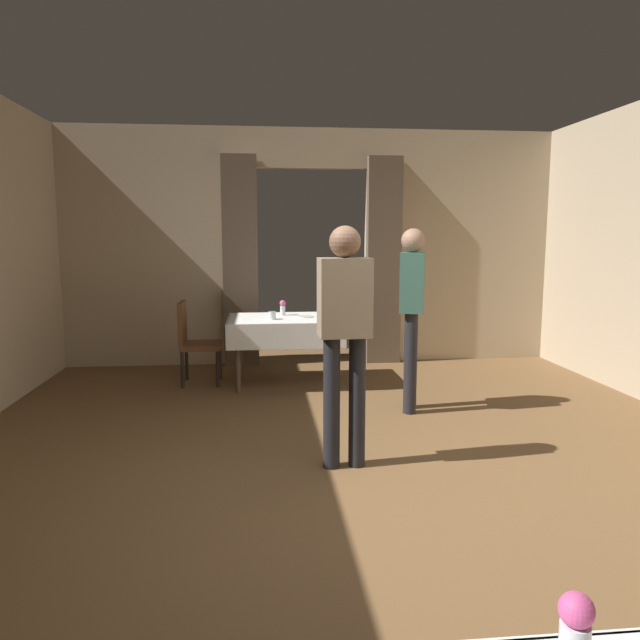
% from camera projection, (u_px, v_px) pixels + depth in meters
% --- Properties ---
extents(ground, '(10.08, 10.08, 0.00)m').
position_uv_depth(ground, '(371.00, 499.00, 3.74)').
color(ground, brown).
extents(wall_back, '(6.40, 0.27, 3.00)m').
position_uv_depth(wall_back, '(312.00, 246.00, 7.65)').
color(wall_back, tan).
rests_on(wall_back, ground).
extents(dining_table_mid, '(1.26, 0.96, 0.75)m').
position_uv_depth(dining_table_mid, '(285.00, 326.00, 6.61)').
color(dining_table_mid, '#4C3D2D').
rests_on(dining_table_mid, ground).
extents(chair_mid_left, '(0.44, 0.44, 0.93)m').
position_uv_depth(chair_mid_left, '(194.00, 339.00, 6.61)').
color(chair_mid_left, black).
rests_on(chair_mid_left, ground).
extents(flower_vase_near, '(0.07, 0.07, 0.21)m').
position_uv_depth(flower_vase_near, '(575.00, 639.00, 1.16)').
color(flower_vase_near, silver).
rests_on(flower_vase_near, dining_table_near).
extents(flower_vase_mid, '(0.07, 0.07, 0.17)m').
position_uv_depth(flower_vase_mid, '(283.00, 307.00, 6.77)').
color(flower_vase_mid, silver).
rests_on(flower_vase_mid, dining_table_mid).
extents(glass_mid_b, '(0.08, 0.08, 0.09)m').
position_uv_depth(glass_mid_b, '(272.00, 315.00, 6.44)').
color(glass_mid_b, silver).
rests_on(glass_mid_b, dining_table_mid).
extents(plate_mid_c, '(0.19, 0.19, 0.01)m').
position_uv_depth(plate_mid_c, '(305.00, 317.00, 6.63)').
color(plate_mid_c, white).
rests_on(plate_mid_c, dining_table_mid).
extents(glass_mid_d, '(0.08, 0.08, 0.09)m').
position_uv_depth(glass_mid_d, '(329.00, 316.00, 6.36)').
color(glass_mid_d, silver).
rests_on(glass_mid_d, dining_table_mid).
extents(person_waiter_by_doorway, '(0.37, 0.24, 1.72)m').
position_uv_depth(person_waiter_by_doorway, '(344.00, 326.00, 4.14)').
color(person_waiter_by_doorway, black).
rests_on(person_waiter_by_doorway, ground).
extents(person_diner_standing_aside, '(0.31, 0.41, 1.72)m').
position_uv_depth(person_diner_standing_aside, '(412.00, 304.00, 5.51)').
color(person_diner_standing_aside, black).
rests_on(person_diner_standing_aside, ground).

